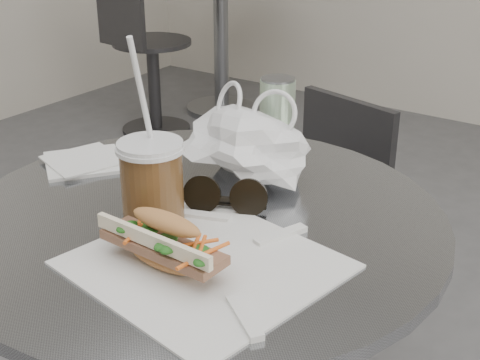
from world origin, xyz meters
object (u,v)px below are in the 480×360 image
Objects in this scene: cafe_table at (205,355)px; bg_table at (221,29)px; chair_far at (305,251)px; banh_mi at (164,242)px; iced_coffee at (152,183)px; sunglasses at (226,198)px; bg_chair at (147,70)px; drink_can at (277,111)px.

cafe_table is 2.72m from bg_table.
bg_table is at bearing -32.92° from chair_far.
banh_mi is 0.13m from iced_coffee.
banh_mi is (1.66, -2.35, 0.31)m from bg_table.
chair_far is 0.77m from sunglasses.
bg_chair is 2.18m from drink_can.
drink_can is (-0.07, 0.32, 0.34)m from cafe_table.
bg_table is 3.23× the size of banh_mi.
banh_mi is 1.78× the size of sunglasses.
banh_mi is at bearing -75.24° from drink_can.
drink_can is at bearing -35.03° from bg_chair.
bg_table is 2.73m from sunglasses.
iced_coffee reaches higher than drink_can.
chair_far is 0.58m from drink_can.
bg_chair is (-1.69, 1.69, -0.13)m from cafe_table.
bg_table is 2.14m from chair_far.
bg_chair is 5.73× the size of drink_can.
bg_table is 2.89m from banh_mi.
iced_coffee is at bearing -114.45° from cafe_table.
iced_coffee is at bearing -85.10° from drink_can.
iced_coffee is 0.40m from drink_can.
bg_chair is at bearing -99.96° from bg_table.
bg_chair is 2.58m from banh_mi.
sunglasses is 0.31m from drink_can.
iced_coffee is at bearing 140.64° from banh_mi.
bg_chair is at bearing 110.46° from sunglasses.
cafe_table is at bearing -160.94° from sunglasses.
sunglasses is (0.06, 0.10, -0.05)m from iced_coffee.
chair_far is (1.44, -1.57, -0.15)m from bg_table.
banh_mi is (0.06, -0.15, 0.31)m from cafe_table.
bg_table is at bearing 85.22° from bg_chair.
cafe_table is 0.35m from iced_coffee.
bg_chair is (-0.09, -0.51, -0.13)m from bg_table.
drink_can is (1.62, -1.37, 0.47)m from bg_chair.
cafe_table reaches higher than chair_far.
bg_table is 2.45m from drink_can.
banh_mi is at bearing -54.80° from bg_table.
chair_far is 0.93m from banh_mi.
bg_chair is at bearing 135.29° from banh_mi.
bg_chair reaches higher than bg_table.
banh_mi reaches higher than cafe_table.
sunglasses is (1.63, -2.17, 0.30)m from bg_table.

